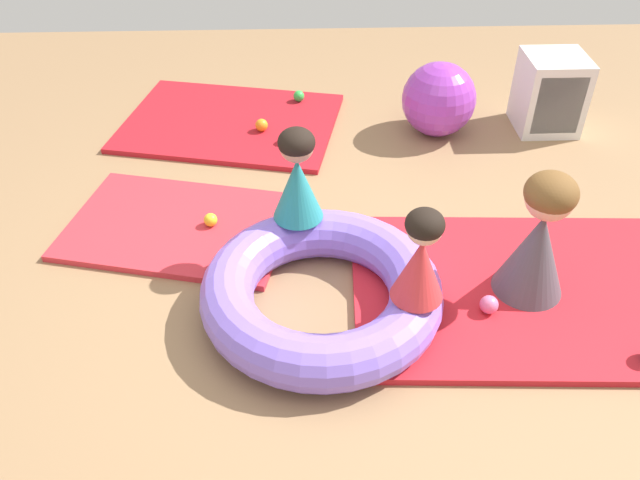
# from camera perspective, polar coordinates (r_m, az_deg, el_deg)

# --- Properties ---
(ground_plane) EXTENTS (8.00, 8.00, 0.00)m
(ground_plane) POSITION_cam_1_polar(r_m,az_deg,el_deg) (3.48, 2.51, -5.69)
(ground_plane) COLOR #93704C
(gym_mat_near_right) EXTENTS (1.49, 1.18, 0.04)m
(gym_mat_near_right) POSITION_cam_1_polar(r_m,az_deg,el_deg) (4.06, -12.28, 1.21)
(gym_mat_near_right) COLOR red
(gym_mat_near_right) RESTS_ON ground
(gym_mat_near_left) EXTENTS (1.79, 1.48, 0.04)m
(gym_mat_near_left) POSITION_cam_1_polar(r_m,az_deg,el_deg) (5.12, -7.87, 10.19)
(gym_mat_near_left) COLOR #B21923
(gym_mat_near_left) RESTS_ON ground
(gym_mat_front) EXTENTS (1.92, 1.36, 0.04)m
(gym_mat_front) POSITION_cam_1_polar(r_m,az_deg,el_deg) (3.69, 17.56, -4.25)
(gym_mat_front) COLOR red
(gym_mat_front) RESTS_ON ground
(inflatable_cushion) EXTENTS (1.25, 1.25, 0.28)m
(inflatable_cushion) POSITION_cam_1_polar(r_m,az_deg,el_deg) (3.35, 0.13, -4.51)
(inflatable_cushion) COLOR #8466E0
(inflatable_cushion) RESTS_ON ground
(child_in_red) EXTENTS (0.36, 0.36, 0.50)m
(child_in_red) POSITION_cam_1_polar(r_m,az_deg,el_deg) (3.00, 8.85, -1.44)
(child_in_red) COLOR red
(child_in_red) RESTS_ON inflatable_cushion
(child_in_teal) EXTENTS (0.39, 0.39, 0.54)m
(child_in_teal) POSITION_cam_1_polar(r_m,az_deg,el_deg) (3.47, -2.01, 5.67)
(child_in_teal) COLOR teal
(child_in_teal) RESTS_ON inflatable_cushion
(adult_seated) EXTENTS (0.49, 0.49, 0.72)m
(adult_seated) POSITION_cam_1_polar(r_m,az_deg,el_deg) (3.46, 18.72, 0.27)
(adult_seated) COLOR #4C4751
(adult_seated) RESTS_ON gym_mat_front
(play_ball_orange) EXTENTS (0.09, 0.09, 0.09)m
(play_ball_orange) POSITION_cam_1_polar(r_m,az_deg,el_deg) (4.91, -5.15, 10.02)
(play_ball_orange) COLOR orange
(play_ball_orange) RESTS_ON gym_mat_near_left
(play_ball_yellow) EXTENTS (0.08, 0.08, 0.08)m
(play_ball_yellow) POSITION_cam_1_polar(r_m,az_deg,el_deg) (3.97, -9.58, 1.76)
(play_ball_yellow) COLOR yellow
(play_ball_yellow) RESTS_ON gym_mat_near_right
(play_ball_green) EXTENTS (0.09, 0.09, 0.09)m
(play_ball_green) POSITION_cam_1_polar(r_m,az_deg,el_deg) (5.33, -1.87, 12.52)
(play_ball_green) COLOR green
(play_ball_green) RESTS_ON gym_mat_near_left
(play_ball_pink) EXTENTS (0.10, 0.10, 0.10)m
(play_ball_pink) POSITION_cam_1_polar(r_m,az_deg,el_deg) (3.46, 14.62, -5.51)
(play_ball_pink) COLOR pink
(play_ball_pink) RESTS_ON gym_mat_front
(play_ball_red) EXTENTS (0.10, 0.10, 0.10)m
(play_ball_red) POSITION_cam_1_polar(r_m,az_deg,el_deg) (4.75, -2.77, 9.07)
(play_ball_red) COLOR red
(play_ball_red) RESTS_ON gym_mat_near_left
(play_ball_blue) EXTENTS (0.09, 0.09, 0.09)m
(play_ball_blue) POSITION_cam_1_polar(r_m,az_deg,el_deg) (4.62, -1.66, 8.18)
(play_ball_blue) COLOR blue
(play_ball_blue) RESTS_ON gym_mat_near_left
(play_ball_orange_second) EXTENTS (0.08, 0.08, 0.08)m
(play_ball_orange_second) POSITION_cam_1_polar(r_m,az_deg,el_deg) (3.66, -5.82, -1.43)
(play_ball_orange_second) COLOR orange
(play_ball_orange_second) RESTS_ON gym_mat_near_right
(exercise_ball_large) EXTENTS (0.54, 0.54, 0.54)m
(exercise_ball_large) POSITION_cam_1_polar(r_m,az_deg,el_deg) (4.93, 10.38, 12.06)
(exercise_ball_large) COLOR purple
(exercise_ball_large) RESTS_ON ground
(storage_cube) EXTENTS (0.44, 0.44, 0.56)m
(storage_cube) POSITION_cam_1_polar(r_m,az_deg,el_deg) (5.20, 19.60, 11.97)
(storage_cube) COLOR silver
(storage_cube) RESTS_ON ground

